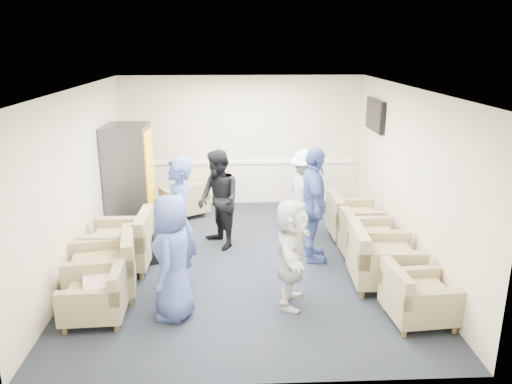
{
  "coord_description": "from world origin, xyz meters",
  "views": [
    {
      "loc": [
        -0.17,
        -7.3,
        3.34
      ],
      "look_at": [
        0.17,
        0.2,
        1.08
      ],
      "focal_mm": 35.0,
      "sensor_mm": 36.0,
      "label": 1
    }
  ],
  "objects_px": {
    "armchair_right_midnear": "(380,261)",
    "vending_machine": "(129,177)",
    "armchair_corner": "(186,202)",
    "person_mid_right": "(313,205)",
    "person_mid_left": "(179,223)",
    "armchair_right_near": "(416,299)",
    "person_back_left": "(219,200)",
    "armchair_right_midfar": "(367,242)",
    "armchair_left_near": "(99,297)",
    "armchair_right_far": "(351,221)",
    "person_front_left": "(173,257)",
    "person_front_right": "(291,253)",
    "person_back_right": "(306,195)",
    "armchair_left_mid": "(106,270)",
    "armchair_left_far": "(124,245)"
  },
  "relations": [
    {
      "from": "armchair_right_midnear",
      "to": "vending_machine",
      "type": "bearing_deg",
      "value": 59.77
    },
    {
      "from": "armchair_right_midnear",
      "to": "armchair_corner",
      "type": "relative_size",
      "value": 0.92
    },
    {
      "from": "person_mid_right",
      "to": "person_mid_left",
      "type": "bearing_deg",
      "value": 112.8
    },
    {
      "from": "person_mid_left",
      "to": "armchair_right_midnear",
      "type": "bearing_deg",
      "value": 81.07
    },
    {
      "from": "armchair_right_near",
      "to": "person_back_left",
      "type": "xyz_separation_m",
      "value": [
        -2.48,
        2.49,
        0.52
      ]
    },
    {
      "from": "armchair_right_midfar",
      "to": "person_mid_left",
      "type": "bearing_deg",
      "value": 101.61
    },
    {
      "from": "armchair_right_midfar",
      "to": "person_mid_left",
      "type": "distance_m",
      "value": 2.97
    },
    {
      "from": "armchair_left_near",
      "to": "armchair_right_near",
      "type": "height_order",
      "value": "armchair_right_near"
    },
    {
      "from": "person_mid_left",
      "to": "person_back_left",
      "type": "xyz_separation_m",
      "value": [
        0.51,
        1.39,
        -0.11
      ]
    },
    {
      "from": "armchair_right_midfar",
      "to": "armchair_right_far",
      "type": "distance_m",
      "value": 0.97
    },
    {
      "from": "person_front_left",
      "to": "person_mid_left",
      "type": "relative_size",
      "value": 0.85
    },
    {
      "from": "armchair_right_near",
      "to": "person_front_right",
      "type": "relative_size",
      "value": 0.58
    },
    {
      "from": "person_front_right",
      "to": "person_back_right",
      "type": "bearing_deg",
      "value": -1.25
    },
    {
      "from": "armchair_right_near",
      "to": "person_front_left",
      "type": "height_order",
      "value": "person_front_left"
    },
    {
      "from": "armchair_corner",
      "to": "armchair_left_mid",
      "type": "bearing_deg",
      "value": 43.55
    },
    {
      "from": "armchair_right_near",
      "to": "armchair_right_far",
      "type": "bearing_deg",
      "value": -1.14
    },
    {
      "from": "armchair_corner",
      "to": "person_front_left",
      "type": "xyz_separation_m",
      "value": [
        0.2,
        -3.8,
        0.5
      ]
    },
    {
      "from": "armchair_right_near",
      "to": "vending_machine",
      "type": "bearing_deg",
      "value": 44.74
    },
    {
      "from": "armchair_right_far",
      "to": "person_mid_left",
      "type": "height_order",
      "value": "person_mid_left"
    },
    {
      "from": "armchair_left_mid",
      "to": "person_front_right",
      "type": "xyz_separation_m",
      "value": [
        2.49,
        -0.38,
        0.37
      ]
    },
    {
      "from": "armchair_left_far",
      "to": "armchair_right_near",
      "type": "relative_size",
      "value": 1.14
    },
    {
      "from": "person_front_right",
      "to": "person_front_left",
      "type": "bearing_deg",
      "value": 109.45
    },
    {
      "from": "armchair_left_mid",
      "to": "vending_machine",
      "type": "distance_m",
      "value": 2.71
    },
    {
      "from": "armchair_left_mid",
      "to": "armchair_right_far",
      "type": "height_order",
      "value": "armchair_left_mid"
    },
    {
      "from": "armchair_right_midnear",
      "to": "armchair_right_midfar",
      "type": "xyz_separation_m",
      "value": [
        0.02,
        0.78,
        -0.03
      ]
    },
    {
      "from": "armchair_left_near",
      "to": "person_front_right",
      "type": "xyz_separation_m",
      "value": [
        2.43,
        0.27,
        0.43
      ]
    },
    {
      "from": "armchair_right_near",
      "to": "person_front_left",
      "type": "relative_size",
      "value": 0.52
    },
    {
      "from": "armchair_right_far",
      "to": "person_front_right",
      "type": "distance_m",
      "value": 2.61
    },
    {
      "from": "armchair_right_near",
      "to": "armchair_left_near",
      "type": "bearing_deg",
      "value": 81.76
    },
    {
      "from": "armchair_left_near",
      "to": "person_back_right",
      "type": "xyz_separation_m",
      "value": [
        2.95,
        2.61,
        0.49
      ]
    },
    {
      "from": "person_front_right",
      "to": "person_mid_left",
      "type": "bearing_deg",
      "value": 79.28
    },
    {
      "from": "person_back_left",
      "to": "armchair_right_midnear",
      "type": "bearing_deg",
      "value": 28.73
    },
    {
      "from": "armchair_right_far",
      "to": "person_mid_left",
      "type": "distance_m",
      "value": 3.3
    },
    {
      "from": "armchair_left_far",
      "to": "person_front_left",
      "type": "height_order",
      "value": "person_front_left"
    },
    {
      "from": "armchair_right_midfar",
      "to": "armchair_right_far",
      "type": "relative_size",
      "value": 1.0
    },
    {
      "from": "armchair_right_near",
      "to": "vending_machine",
      "type": "height_order",
      "value": "vending_machine"
    },
    {
      "from": "vending_machine",
      "to": "armchair_left_far",
      "type": "bearing_deg",
      "value": -82.86
    },
    {
      "from": "armchair_right_near",
      "to": "armchair_corner",
      "type": "distance_m",
      "value": 5.18
    },
    {
      "from": "person_mid_left",
      "to": "person_back_left",
      "type": "height_order",
      "value": "person_mid_left"
    },
    {
      "from": "person_mid_left",
      "to": "person_back_left",
      "type": "bearing_deg",
      "value": 153.55
    },
    {
      "from": "armchair_right_near",
      "to": "person_back_right",
      "type": "xyz_separation_m",
      "value": [
        -0.98,
        2.85,
        0.48
      ]
    },
    {
      "from": "armchair_right_near",
      "to": "person_back_right",
      "type": "relative_size",
      "value": 0.53
    },
    {
      "from": "vending_machine",
      "to": "person_mid_right",
      "type": "distance_m",
      "value": 3.55
    },
    {
      "from": "armchair_left_far",
      "to": "person_back_left",
      "type": "height_order",
      "value": "person_back_left"
    },
    {
      "from": "armchair_left_far",
      "to": "person_front_left",
      "type": "bearing_deg",
      "value": 33.87
    },
    {
      "from": "armchair_left_far",
      "to": "person_back_right",
      "type": "xyz_separation_m",
      "value": [
        2.93,
        1.14,
        0.42
      ]
    },
    {
      "from": "armchair_right_midfar",
      "to": "person_front_left",
      "type": "bearing_deg",
      "value": 116.07
    },
    {
      "from": "person_mid_left",
      "to": "armchair_left_far",
      "type": "bearing_deg",
      "value": -129.68
    },
    {
      "from": "armchair_left_mid",
      "to": "armchair_left_far",
      "type": "xyz_separation_m",
      "value": [
        0.07,
        0.82,
        0.01
      ]
    },
    {
      "from": "armchair_right_near",
      "to": "person_front_left",
      "type": "bearing_deg",
      "value": 79.77
    }
  ]
}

